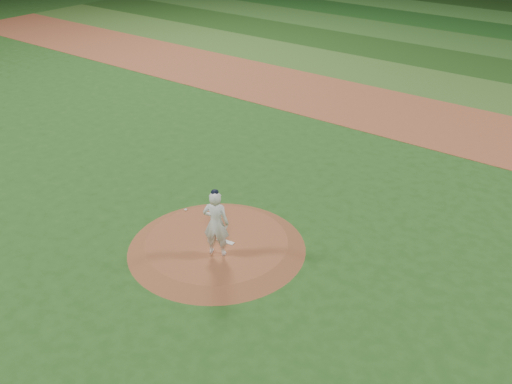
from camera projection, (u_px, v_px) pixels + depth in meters
ground at (217, 248)px, 17.67m from camera, size 120.00×120.00×0.00m
infield_dirt_band at (407, 116)px, 27.42m from camera, size 70.00×6.00×0.02m
outfield_stripe_0 at (449, 87)px, 31.26m from camera, size 70.00×5.00×0.02m
outfield_stripe_1 at (479, 66)px, 34.74m from camera, size 70.00×5.00×0.02m
outfield_stripe_2 at (504, 49)px, 38.23m from camera, size 70.00×5.00×0.02m
pitchers_mound at (217, 244)px, 17.61m from camera, size 5.50×5.50×0.25m
pitching_rubber at (225, 241)px, 17.51m from camera, size 0.58×0.22×0.03m
rosin_bag at (186, 210)px, 19.16m from camera, size 0.10×0.10×0.06m
pitcher_on_mound at (216, 223)px, 16.47m from camera, size 0.91×0.78×2.16m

